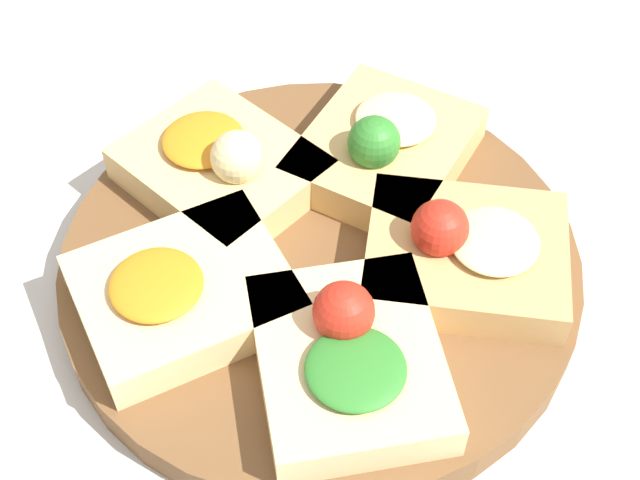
# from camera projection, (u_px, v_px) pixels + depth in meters

# --- Properties ---
(ground_plane) EXTENTS (3.00, 3.00, 0.00)m
(ground_plane) POSITION_uv_depth(u_px,v_px,m) (320.00, 276.00, 0.61)
(ground_plane) COLOR beige
(serving_board) EXTENTS (0.35, 0.35, 0.03)m
(serving_board) POSITION_uv_depth(u_px,v_px,m) (320.00, 265.00, 0.60)
(serving_board) COLOR brown
(serving_board) RESTS_ON ground_plane
(focaccia_slice_0) EXTENTS (0.16, 0.15, 0.04)m
(focaccia_slice_0) POSITION_uv_depth(u_px,v_px,m) (182.00, 292.00, 0.56)
(focaccia_slice_0) COLOR #E5C689
(focaccia_slice_0) RESTS_ON serving_board
(focaccia_slice_1) EXTENTS (0.16, 0.17, 0.06)m
(focaccia_slice_1) POSITION_uv_depth(u_px,v_px,m) (349.00, 357.00, 0.52)
(focaccia_slice_1) COLOR #E5C689
(focaccia_slice_1) RESTS_ON serving_board
(focaccia_slice_2) EXTENTS (0.15, 0.16, 0.06)m
(focaccia_slice_2) POSITION_uv_depth(u_px,v_px,m) (465.00, 252.00, 0.57)
(focaccia_slice_2) COLOR tan
(focaccia_slice_2) RESTS_ON serving_board
(focaccia_slice_3) EXTENTS (0.14, 0.12, 0.06)m
(focaccia_slice_3) POSITION_uv_depth(u_px,v_px,m) (384.00, 148.00, 0.63)
(focaccia_slice_3) COLOR tan
(focaccia_slice_3) RESTS_ON serving_board
(focaccia_slice_4) EXTENTS (0.12, 0.14, 0.06)m
(focaccia_slice_4) POSITION_uv_depth(u_px,v_px,m) (222.00, 166.00, 0.62)
(focaccia_slice_4) COLOR #DBB775
(focaccia_slice_4) RESTS_ON serving_board
(napkin_stack) EXTENTS (0.15, 0.14, 0.01)m
(napkin_stack) POSITION_uv_depth(u_px,v_px,m) (17.00, 73.00, 0.75)
(napkin_stack) COLOR white
(napkin_stack) RESTS_ON ground_plane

